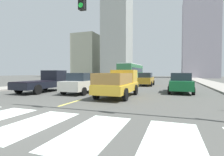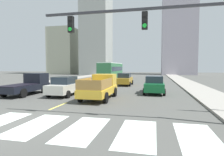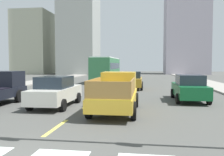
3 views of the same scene
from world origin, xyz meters
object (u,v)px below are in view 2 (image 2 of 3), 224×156
pickup_stakebed (101,87)px  sedan_mid (154,85)px  pickup_dark (29,84)px  city_bus (111,70)px  sedan_far (65,86)px  traffic_signal_gantry (170,33)px  sedan_near_right (125,79)px

pickup_stakebed → sedan_mid: size_ratio=1.18×
pickup_dark → city_bus: (3.61, 19.23, 1.03)m
pickup_dark → sedan_far: (3.82, -0.03, -0.06)m
sedan_far → traffic_signal_gantry: (8.64, -6.35, 3.37)m
pickup_dark → sedan_mid: bearing=13.0°
pickup_stakebed → pickup_dark: bearing=173.3°
pickup_stakebed → sedan_far: bearing=167.8°
pickup_stakebed → sedan_near_right: 10.98m
sedan_near_right → sedan_far: same height
city_bus → sedan_far: city_bus is taller
sedan_far → traffic_signal_gantry: 11.24m
sedan_mid → pickup_dark: bearing=-165.5°
sedan_near_right → traffic_signal_gantry: bearing=-75.4°
sedan_mid → traffic_signal_gantry: 10.10m
pickup_stakebed → traffic_signal_gantry: traffic_signal_gantry is taller
traffic_signal_gantry → city_bus: bearing=109.0°
pickup_dark → sedan_mid: size_ratio=1.18×
pickup_stakebed → city_bus: bearing=99.6°
sedan_mid → traffic_signal_gantry: bearing=-85.9°
sedan_far → traffic_signal_gantry: bearing=-34.9°
sedan_mid → sedan_far: (-7.90, -3.14, 0.00)m
city_bus → sedan_far: size_ratio=2.45×
sedan_far → sedan_near_right: bearing=71.0°
sedan_near_right → sedan_mid: size_ratio=1.00×
city_bus → sedan_mid: size_ratio=2.45×
pickup_dark → sedan_far: pickup_dark is taller
sedan_near_right → traffic_signal_gantry: size_ratio=0.45×
sedan_near_right → pickup_dark: bearing=-128.2°
pickup_dark → city_bus: size_ratio=0.48×
pickup_dark → sedan_mid: 12.13m
pickup_dark → sedan_near_right: size_ratio=1.18×
pickup_stakebed → sedan_near_right: pickup_stakebed is taller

